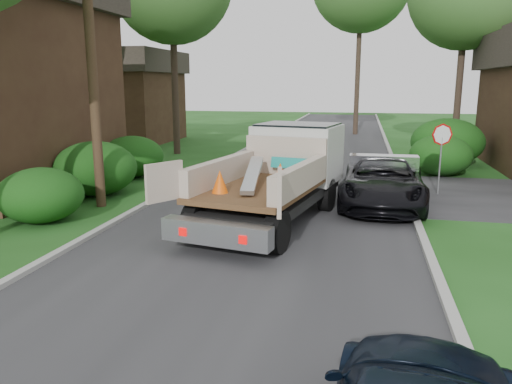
{
  "coord_description": "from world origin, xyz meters",
  "views": [
    {
      "loc": [
        2.5,
        -9.03,
        3.81
      ],
      "look_at": [
        0.02,
        2.68,
        1.2
      ],
      "focal_mm": 35.0,
      "sensor_mm": 36.0,
      "label": 1
    }
  ],
  "objects_px": {
    "stop_sign": "(442,144)",
    "black_pickup": "(383,182)",
    "house_left_far": "(117,95)",
    "utility_pole": "(90,36)",
    "flatbed_truck": "(283,168)"
  },
  "relations": [
    {
      "from": "utility_pole",
      "to": "black_pickup",
      "type": "xyz_separation_m",
      "value": [
        8.71,
        2.03,
        -4.41
      ]
    },
    {
      "from": "utility_pole",
      "to": "stop_sign",
      "type": "bearing_deg",
      "value": 20.62
    },
    {
      "from": "stop_sign",
      "to": "black_pickup",
      "type": "bearing_deg",
      "value": -134.73
    },
    {
      "from": "house_left_far",
      "to": "flatbed_truck",
      "type": "distance_m",
      "value": 21.83
    },
    {
      "from": "utility_pole",
      "to": "house_left_far",
      "type": "bearing_deg",
      "value": 115.23
    },
    {
      "from": "stop_sign",
      "to": "black_pickup",
      "type": "distance_m",
      "value": 2.98
    },
    {
      "from": "house_left_far",
      "to": "utility_pole",
      "type": "bearing_deg",
      "value": -64.77
    },
    {
      "from": "flatbed_truck",
      "to": "black_pickup",
      "type": "xyz_separation_m",
      "value": [
        2.92,
        1.83,
        -0.65
      ]
    },
    {
      "from": "utility_pole",
      "to": "black_pickup",
      "type": "relative_size",
      "value": 1.82
    },
    {
      "from": "utility_pole",
      "to": "house_left_far",
      "type": "relative_size",
      "value": 1.32
    },
    {
      "from": "utility_pole",
      "to": "flatbed_truck",
      "type": "relative_size",
      "value": 1.38
    },
    {
      "from": "house_left_far",
      "to": "stop_sign",
      "type": "bearing_deg",
      "value": -34.81
    },
    {
      "from": "house_left_far",
      "to": "black_pickup",
      "type": "bearing_deg",
      "value": -41.86
    },
    {
      "from": "utility_pole",
      "to": "house_left_far",
      "type": "distance_m",
      "value": 18.93
    },
    {
      "from": "black_pickup",
      "to": "utility_pole",
      "type": "bearing_deg",
      "value": -164.56
    }
  ]
}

